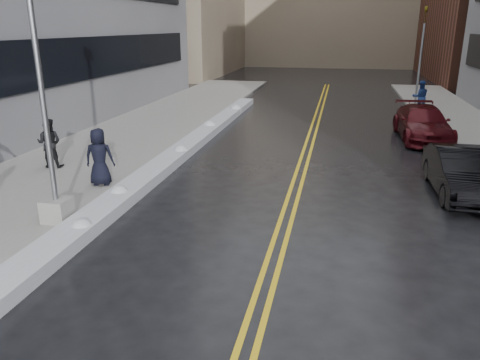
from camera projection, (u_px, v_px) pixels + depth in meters
The scene contains 12 objects.
ground at pixel (147, 277), 9.79m from camera, with size 160.00×160.00×0.00m, color black.
sidewalk_west at pixel (113, 146), 20.20m from camera, with size 5.50×50.00×0.15m, color gray.
lane_line_left at pixel (301, 158), 18.61m from camera, with size 0.12×50.00×0.01m, color gold.
lane_line_right at pixel (309, 158), 18.55m from camera, with size 0.12×50.00×0.01m, color gold.
snow_ridge at pixel (169, 160), 17.65m from camera, with size 0.90×30.00×0.34m, color silver.
lamppost at pixel (47, 131), 11.51m from camera, with size 0.65×0.65×7.62m.
traffic_signal at pixel (421, 53), 29.32m from camera, with size 0.16×0.20×6.00m.
pedestrian_b at pixel (49, 143), 16.65m from camera, with size 0.86×0.67×1.77m, color black.
pedestrian_c at pixel (99, 157), 14.75m from camera, with size 0.90×0.58×1.84m, color black.
pedestrian_east at pixel (420, 97), 27.05m from camera, with size 0.91×0.71×1.87m, color navy.
car_black at pixel (461, 172), 14.36m from camera, with size 1.52×4.36×1.44m, color black.
car_maroon at pixel (423, 123), 21.46m from camera, with size 2.10×5.17×1.50m, color #420A10.
Camera 1 is at (3.72, -8.06, 5.01)m, focal length 35.00 mm.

